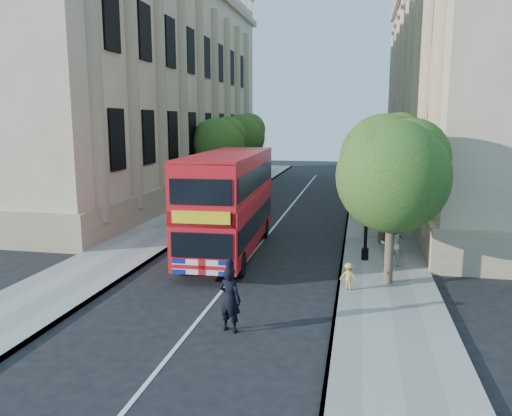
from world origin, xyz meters
The scene contains 17 objects.
ground centered at (0.00, 0.00, 0.00)m, with size 120.00×120.00×0.00m, color black.
pavement_right centered at (5.75, 10.00, 0.06)m, with size 3.50×80.00×0.12m, color gray.
pavement_left centered at (-5.75, 10.00, 0.06)m, with size 3.50×80.00×0.12m, color gray.
building_right centered at (13.80, 24.00, 9.00)m, with size 12.00×38.00×18.00m, color tan.
building_left centered at (-13.80, 24.00, 9.00)m, with size 12.00×38.00×18.00m, color tan.
tree_right_near centered at (5.84, 3.03, 4.25)m, with size 4.00×4.00×6.08m.
tree_right_mid centered at (5.84, 9.03, 4.45)m, with size 4.20×4.20×6.37m.
tree_right_far centered at (5.84, 15.03, 4.31)m, with size 4.00×4.00×6.15m.
tree_left_far centered at (-5.96, 22.03, 4.44)m, with size 4.00×4.00×6.30m.
tree_left_back centered at (-5.96, 30.03, 4.71)m, with size 4.20×4.20×6.65m.
lamp_post centered at (5.00, 6.00, 2.51)m, with size 0.32×0.32×5.16m.
double_decker_bus centered at (-1.02, 6.28, 2.47)m, with size 3.02×9.80×4.47m.
box_van centered at (-2.89, 14.94, 1.34)m, with size 2.23×4.89×2.74m.
police_constable centered at (1.15, -2.00, 0.95)m, with size 0.69×0.46×1.90m, color black.
woman_pedestrian centered at (6.00, 5.27, 1.05)m, with size 0.90×0.70×1.85m, color beige.
child_a centered at (6.35, 7.22, 0.72)m, with size 0.70×0.29×1.19m, color #C37922.
child_b centered at (4.40, 1.96, 0.61)m, with size 0.63×0.36×0.97m, color gold.
Camera 1 is at (4.62, -15.10, 5.97)m, focal length 35.00 mm.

